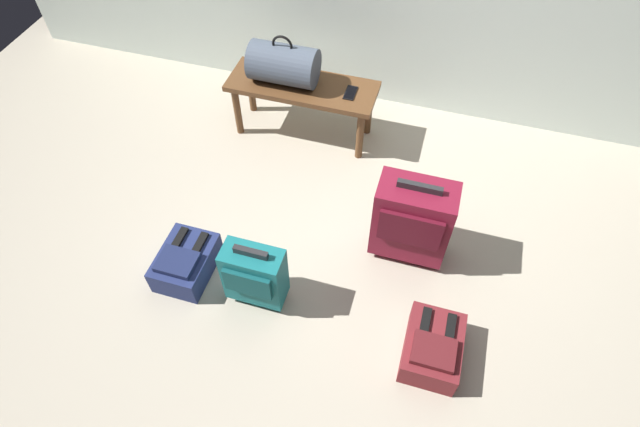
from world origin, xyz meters
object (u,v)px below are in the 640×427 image
cell_phone (350,93)px  backpack_maroon (432,348)px  suitcase_small_teal (254,275)px  bench (302,92)px  backpack_navy (186,262)px  duffel_bag_slate (284,64)px  suitcase_upright_burgundy (412,220)px

cell_phone → backpack_maroon: cell_phone is taller
cell_phone → suitcase_small_teal: size_ratio=0.31×
bench → backpack_navy: bench is taller
duffel_bag_slate → cell_phone: duffel_bag_slate is taller
cell_phone → suitcase_upright_burgundy: suitcase_upright_burgundy is taller
cell_phone → backpack_navy: size_ratio=0.38×
suitcase_upright_burgundy → backpack_maroon: 0.69m
cell_phone → backpack_maroon: (0.81, -1.44, -0.33)m
suitcase_upright_burgundy → backpack_navy: bearing=-157.1°
bench → suitcase_upright_burgundy: (0.90, -0.83, -0.05)m
suitcase_upright_burgundy → suitcase_small_teal: bearing=-143.3°
duffel_bag_slate → cell_phone: size_ratio=3.06×
bench → suitcase_upright_burgundy: bearing=-42.5°
cell_phone → suitcase_upright_burgundy: (0.57, -0.82, -0.12)m
duffel_bag_slate → backpack_maroon: 1.97m
backpack_maroon → suitcase_small_teal: bearing=176.0°
backpack_maroon → backpack_navy: bearing=175.4°
duffel_bag_slate → bench: bearing=0.0°
bench → suitcase_small_teal: suitcase_small_teal is taller
cell_phone → suitcase_small_teal: (-0.16, -1.37, -0.19)m
cell_phone → bench: bearing=179.6°
suitcase_upright_burgundy → cell_phone: bearing=124.7°
cell_phone → backpack_navy: bearing=-114.8°
suitcase_upright_burgundy → suitcase_small_teal: suitcase_upright_burgundy is taller
suitcase_upright_burgundy → backpack_navy: suitcase_upright_burgundy is taller
duffel_bag_slate → backpack_maroon: size_ratio=1.16×
suitcase_small_teal → backpack_maroon: bearing=-4.0°
cell_phone → suitcase_small_teal: bearing=-96.7°
suitcase_small_teal → backpack_navy: suitcase_small_teal is taller
cell_phone → suitcase_upright_burgundy: 1.01m
cell_phone → backpack_navy: (-0.61, -1.32, -0.33)m
suitcase_upright_burgundy → suitcase_small_teal: (-0.73, -0.55, -0.06)m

